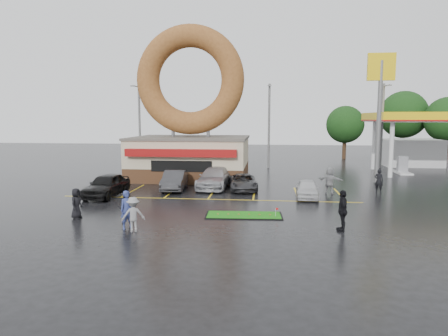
# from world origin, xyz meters

# --- Properties ---
(ground) EXTENTS (120.00, 120.00, 0.00)m
(ground) POSITION_xyz_m (0.00, 0.00, 0.00)
(ground) COLOR black
(ground) RESTS_ON ground
(donut_shop) EXTENTS (10.20, 8.70, 13.50)m
(donut_shop) POSITION_xyz_m (-3.00, 12.97, 4.46)
(donut_shop) COLOR #472B19
(donut_shop) RESTS_ON ground
(gas_station) EXTENTS (12.30, 13.65, 5.90)m
(gas_station) POSITION_xyz_m (20.00, 20.94, 3.70)
(gas_station) COLOR silver
(gas_station) RESTS_ON ground
(shell_sign) EXTENTS (2.20, 0.36, 10.60)m
(shell_sign) POSITION_xyz_m (13.00, 12.00, 7.38)
(shell_sign) COLOR slate
(shell_sign) RESTS_ON ground
(streetlight_left) EXTENTS (0.40, 2.21, 9.00)m
(streetlight_left) POSITION_xyz_m (-10.00, 19.92, 4.78)
(streetlight_left) COLOR slate
(streetlight_left) RESTS_ON ground
(streetlight_mid) EXTENTS (0.40, 2.21, 9.00)m
(streetlight_mid) POSITION_xyz_m (4.00, 20.92, 4.78)
(streetlight_mid) COLOR slate
(streetlight_mid) RESTS_ON ground
(streetlight_right) EXTENTS (0.40, 2.21, 9.00)m
(streetlight_right) POSITION_xyz_m (16.00, 21.92, 4.78)
(streetlight_right) COLOR slate
(streetlight_right) RESTS_ON ground
(tree_far_a) EXTENTS (5.60, 5.60, 8.00)m
(tree_far_a) POSITION_xyz_m (26.00, 30.00, 5.18)
(tree_far_a) COLOR #332114
(tree_far_a) RESTS_ON ground
(tree_far_c) EXTENTS (6.30, 6.30, 9.00)m
(tree_far_c) POSITION_xyz_m (22.00, 34.00, 5.84)
(tree_far_c) COLOR #332114
(tree_far_c) RESTS_ON ground
(tree_far_d) EXTENTS (4.90, 4.90, 7.00)m
(tree_far_d) POSITION_xyz_m (14.00, 32.00, 4.53)
(tree_far_d) COLOR #332114
(tree_far_d) RESTS_ON ground
(car_black) EXTENTS (2.17, 4.76, 1.58)m
(car_black) POSITION_xyz_m (-7.02, 3.50, 0.79)
(car_black) COLOR black
(car_black) RESTS_ON ground
(car_dgrey) EXTENTS (1.88, 4.52, 1.45)m
(car_dgrey) POSITION_xyz_m (-3.00, 6.61, 0.73)
(car_dgrey) COLOR #2F2F32
(car_dgrey) RESTS_ON ground
(car_silver) EXTENTS (2.51, 5.48, 1.55)m
(car_silver) POSITION_xyz_m (-0.13, 7.78, 0.78)
(car_silver) COLOR #9FA0A4
(car_silver) RESTS_ON ground
(car_grey) EXTENTS (2.47, 4.48, 1.19)m
(car_grey) POSITION_xyz_m (2.12, 7.08, 0.59)
(car_grey) COLOR #303033
(car_grey) RESTS_ON ground
(car_white) EXTENTS (1.62, 3.67, 1.23)m
(car_white) POSITION_xyz_m (6.59, 4.60, 0.61)
(car_white) COLOR silver
(car_white) RESTS_ON ground
(person_blue) EXTENTS (0.82, 0.77, 1.88)m
(person_blue) POSITION_xyz_m (-2.79, -4.10, 0.94)
(person_blue) COLOR navy
(person_blue) RESTS_ON ground
(person_blackjkt) EXTENTS (0.80, 0.64, 1.59)m
(person_blackjkt) POSITION_xyz_m (-3.17, -3.27, 0.79)
(person_blackjkt) COLOR black
(person_blackjkt) RESTS_ON ground
(person_hoodie) EXTENTS (1.23, 0.98, 1.66)m
(person_hoodie) POSITION_xyz_m (-2.34, -4.57, 0.83)
(person_hoodie) COLOR gray
(person_hoodie) RESTS_ON ground
(person_bystander) EXTENTS (0.59, 0.84, 1.64)m
(person_bystander) POSITION_xyz_m (-6.22, -2.44, 0.82)
(person_bystander) COLOR black
(person_bystander) RESTS_ON ground
(person_cameraman) EXTENTS (0.49, 1.16, 1.97)m
(person_cameraman) POSITION_xyz_m (7.48, -3.32, 0.98)
(person_cameraman) COLOR black
(person_cameraman) RESTS_ON ground
(person_walker_near) EXTENTS (1.83, 1.14, 1.89)m
(person_walker_near) POSITION_xyz_m (8.31, 6.29, 0.94)
(person_walker_near) COLOR gray
(person_walker_near) RESTS_ON ground
(person_walker_far) EXTENTS (0.74, 0.65, 1.72)m
(person_walker_far) POSITION_xyz_m (11.91, 7.12, 0.86)
(person_walker_far) COLOR black
(person_walker_far) RESTS_ON ground
(dumpster) EXTENTS (2.05, 1.62, 1.30)m
(dumpster) POSITION_xyz_m (-7.50, 12.77, 0.65)
(dumpster) COLOR #1B4621
(dumpster) RESTS_ON ground
(putting_green) EXTENTS (4.29, 2.04, 0.53)m
(putting_green) POSITION_xyz_m (2.66, -0.87, 0.03)
(putting_green) COLOR black
(putting_green) RESTS_ON ground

